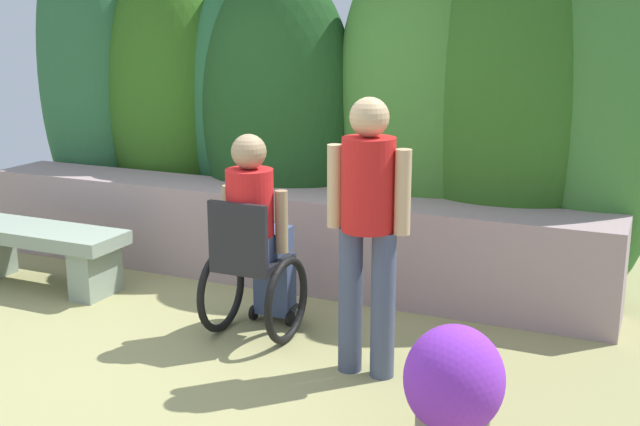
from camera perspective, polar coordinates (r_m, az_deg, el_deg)
name	(u,v)px	position (r m, az deg, el deg)	size (l,w,h in m)	color
ground_plane	(147,361)	(4.98, -12.41, -10.36)	(10.66, 10.66, 0.00)	#918E5A
stone_retaining_wall	(274,235)	(6.22, -3.31, -1.60)	(5.18, 0.56, 0.72)	gray
hedge_backdrop	(326,100)	(6.52, 0.42, 8.16)	(5.62, 1.17, 3.05)	#2D653A
stone_bench	(39,247)	(6.43, -19.62, -2.36)	(1.42, 0.46, 0.47)	gray
person_in_wheelchair	(255,243)	(5.07, -4.72, -2.16)	(0.53, 0.66, 1.33)	black
person_standing_companion	(368,219)	(4.41, 3.47, -0.46)	(0.49, 0.30, 1.61)	#434D63
flower_pot_terracotta_by_wall	(453,390)	(3.85, 9.62, -12.49)	(0.48, 0.48, 0.63)	slate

